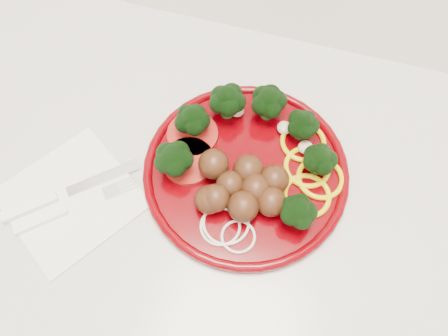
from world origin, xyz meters
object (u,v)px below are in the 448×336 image
(plate, at_px, (248,164))
(napkin, at_px, (72,198))
(knife, at_px, (53,198))
(fork, at_px, (56,214))

(plate, distance_m, napkin, 0.26)
(plate, height_order, knife, plate)
(knife, distance_m, fork, 0.03)
(napkin, relative_size, knife, 1.07)
(fork, bearing_deg, knife, 83.00)
(napkin, height_order, knife, knife)
(plate, distance_m, knife, 0.28)
(knife, bearing_deg, plate, -16.32)
(plate, relative_size, knife, 1.90)
(napkin, bearing_deg, fork, -104.26)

